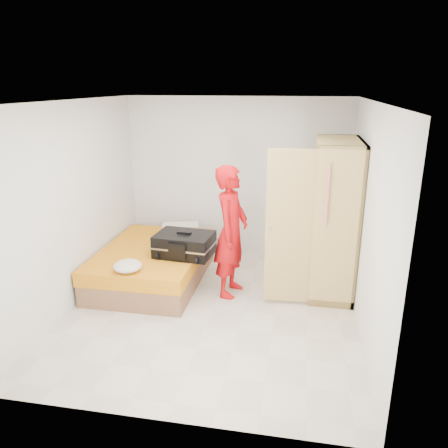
% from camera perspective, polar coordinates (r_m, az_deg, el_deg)
% --- Properties ---
extents(room, '(4.00, 4.02, 2.60)m').
position_cam_1_polar(room, '(5.25, -1.56, 1.44)').
color(room, beige).
rests_on(room, ground).
extents(bed, '(1.42, 2.02, 0.50)m').
position_cam_1_polar(bed, '(6.53, -9.27, -5.19)').
color(bed, '#8C5C3F').
rests_on(bed, ground).
extents(wardrobe, '(1.17, 1.23, 2.10)m').
position_cam_1_polar(wardrobe, '(6.07, 13.71, 0.23)').
color(wardrobe, '#D6B768').
rests_on(wardrobe, ground).
extents(person, '(0.52, 0.71, 1.79)m').
position_cam_1_polar(person, '(5.83, 0.94, -1.01)').
color(person, red).
rests_on(person, ground).
extents(suitcase, '(0.84, 0.66, 0.34)m').
position_cam_1_polar(suitcase, '(6.09, -5.20, -2.68)').
color(suitcase, black).
rests_on(suitcase, bed).
extents(round_cushion, '(0.36, 0.36, 0.14)m').
position_cam_1_polar(round_cushion, '(5.72, -12.47, -5.38)').
color(round_cushion, white).
rests_on(round_cushion, bed).
extents(pillow, '(0.63, 0.43, 0.11)m').
position_cam_1_polar(pillow, '(7.12, -5.69, -0.45)').
color(pillow, white).
rests_on(pillow, bed).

